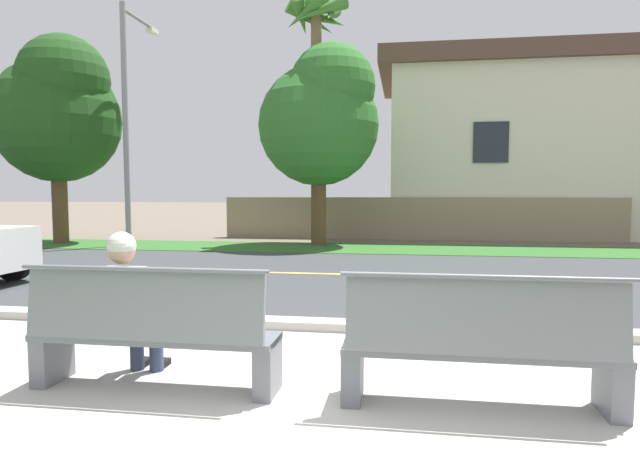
{
  "coord_description": "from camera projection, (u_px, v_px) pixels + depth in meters",
  "views": [
    {
      "loc": [
        0.69,
        -3.63,
        1.56
      ],
      "look_at": [
        -0.39,
        3.32,
        1.0
      ],
      "focal_mm": 30.37,
      "sensor_mm": 36.0,
      "label": 1
    }
  ],
  "objects": [
    {
      "name": "ground_plane",
      "position": [
        371.0,
        265.0,
        11.68
      ],
      "size": [
        140.0,
        140.0,
        0.0
      ],
      "primitive_type": "plane",
      "color": "#665B4C"
    },
    {
      "name": "sidewalk_pavement",
      "position": [
        312.0,
        393.0,
        4.19
      ],
      "size": [
        44.0,
        3.6,
        0.01
      ],
      "primitive_type": "cube",
      "color": "#B7B2A8",
      "rests_on": "ground_plane"
    },
    {
      "name": "curb_edge",
      "position": [
        341.0,
        326.0,
        6.11
      ],
      "size": [
        44.0,
        0.3,
        0.11
      ],
      "primitive_type": "cube",
      "color": "#ADA89E",
      "rests_on": "ground_plane"
    },
    {
      "name": "street_asphalt",
      "position": [
        366.0,
        275.0,
        10.2
      ],
      "size": [
        52.0,
        8.0,
        0.01
      ],
      "primitive_type": "cube",
      "color": "#383A3D",
      "rests_on": "ground_plane"
    },
    {
      "name": "road_centre_line",
      "position": [
        366.0,
        275.0,
        10.2
      ],
      "size": [
        48.0,
        0.14,
        0.01
      ],
      "primitive_type": "cube",
      "color": "#E0CC4C",
      "rests_on": "ground_plane"
    },
    {
      "name": "far_verge_grass",
      "position": [
        378.0,
        249.0,
        14.97
      ],
      "size": [
        48.0,
        2.8,
        0.02
      ],
      "primitive_type": "cube",
      "color": "#2D6026",
      "rests_on": "ground_plane"
    },
    {
      "name": "bench_left",
      "position": [
        152.0,
        334.0,
        4.2
      ],
      "size": [
        1.95,
        0.48,
        1.01
      ],
      "color": "slate",
      "rests_on": "ground_plane"
    },
    {
      "name": "bench_right",
      "position": [
        480.0,
        348.0,
        3.82
      ],
      "size": [
        1.95,
        0.48,
        1.01
      ],
      "color": "slate",
      "rests_on": "ground_plane"
    },
    {
      "name": "seated_person_grey",
      "position": [
        129.0,
        301.0,
        4.4
      ],
      "size": [
        0.52,
        0.68,
        1.25
      ],
      "color": "#333D56",
      "rests_on": "ground_plane"
    },
    {
      "name": "streetlamp",
      "position": [
        129.0,
        109.0,
        15.57
      ],
      "size": [
        0.24,
        2.1,
        6.9
      ],
      "color": "gray",
      "rests_on": "ground_plane"
    },
    {
      "name": "shade_tree_far_left",
      "position": [
        59.0,
        111.0,
        16.21
      ],
      "size": [
        3.74,
        3.74,
        6.17
      ],
      "color": "brown",
      "rests_on": "ground_plane"
    },
    {
      "name": "shade_tree_left",
      "position": [
        322.0,
        117.0,
        15.69
      ],
      "size": [
        3.51,
        3.51,
        5.79
      ],
      "color": "brown",
      "rests_on": "ground_plane"
    },
    {
      "name": "palm_tree_short",
      "position": [
        316.0,
        42.0,
        16.15
      ],
      "size": [
        2.09,
        1.98,
        7.53
      ],
      "color": "brown",
      "rests_on": "ground_plane"
    },
    {
      "name": "garden_wall",
      "position": [
        417.0,
        219.0,
        17.87
      ],
      "size": [
        13.0,
        0.36,
        1.4
      ],
      "primitive_type": "cube",
      "color": "gray",
      "rests_on": "ground_plane"
    },
    {
      "name": "house_across_street",
      "position": [
        549.0,
        148.0,
        20.07
      ],
      "size": [
        12.45,
        6.91,
        6.35
      ],
      "color": "beige",
      "rests_on": "ground_plane"
    }
  ]
}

